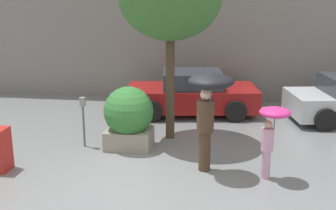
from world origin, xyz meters
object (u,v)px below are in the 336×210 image
object	(u,v)px
person_child	(272,127)
parking_meter	(83,111)
person_adult	(209,99)
planter_box	(129,117)
parked_car_near	(192,94)

from	to	relation	value
person_child	parking_meter	distance (m)	4.36
parking_meter	person_child	bearing A→B (deg)	-16.55
person_adult	person_child	world-z (taller)	person_adult
person_child	parking_meter	size ratio (longest dim) A/B	1.21
planter_box	person_adult	bearing A→B (deg)	-31.64
person_adult	parked_car_near	xyz separation A→B (m)	(-0.67, 4.30, -0.93)
planter_box	person_child	size ratio (longest dim) A/B	1.00
planter_box	parking_meter	bearing A→B (deg)	-174.87
person_adult	person_child	distance (m)	1.31
person_adult	parked_car_near	bearing A→B (deg)	149.35
person_adult	parking_meter	world-z (taller)	person_adult
person_adult	parking_meter	size ratio (longest dim) A/B	1.70
person_child	parking_meter	xyz separation A→B (m)	(-4.18, 1.24, -0.21)
parked_car_near	parking_meter	bearing A→B (deg)	136.54
person_child	parking_meter	world-z (taller)	person_child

